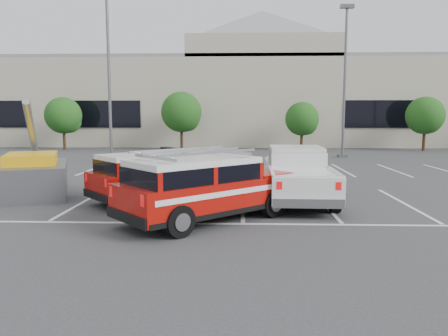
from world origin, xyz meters
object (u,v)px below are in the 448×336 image
(tree_left, at_px, (65,117))
(light_pole_left, at_px, (109,77))
(tree_mid_right, at_px, (303,120))
(fire_chief_suv, at_px, (164,179))
(white_pickup, at_px, (297,179))
(light_pole_mid, at_px, (345,82))
(utility_rig, at_px, (28,177))
(convention_building, at_px, (243,98))
(tree_mid_left, at_px, (183,114))
(ladder_suv, at_px, (206,192))
(tree_right, at_px, (426,117))

(tree_left, height_order, light_pole_left, light_pole_left)
(tree_mid_right, height_order, fire_chief_suv, tree_mid_right)
(tree_mid_right, bearing_deg, tree_left, 180.00)
(white_pickup, bearing_deg, tree_mid_right, 82.69)
(tree_left, height_order, light_pole_mid, light_pole_mid)
(light_pole_mid, relative_size, utility_rig, 2.12)
(convention_building, xyz_separation_m, fire_chief_suv, (-2.92, -31.40, -3.98))
(light_pole_left, relative_size, white_pickup, 1.71)
(tree_left, relative_size, light_pole_left, 0.43)
(tree_mid_left, bearing_deg, ladder_suv, -81.05)
(convention_building, distance_m, tree_mid_left, 11.19)
(tree_left, bearing_deg, tree_right, 0.00)
(tree_mid_left, height_order, tree_mid_right, tree_mid_left)
(tree_mid_left, bearing_deg, tree_right, -0.00)
(convention_building, relative_size, tree_right, 13.58)
(tree_mid_right, bearing_deg, ladder_suv, -104.04)
(convention_building, xyz_separation_m, light_pole_mid, (6.82, -15.86, 0.47))
(tree_left, distance_m, ladder_suv, 28.25)
(tree_mid_left, height_order, ladder_suv, tree_mid_left)
(convention_building, bearing_deg, light_pole_left, -112.39)
(convention_building, distance_m, white_pickup, 31.49)
(tree_mid_right, distance_m, utility_rig, 24.76)
(light_pole_mid, xyz_separation_m, fire_chief_suv, (-9.74, -15.54, -4.45))
(ladder_suv, relative_size, utility_rig, 1.06)
(tree_left, height_order, fire_chief_suv, tree_left)
(tree_left, height_order, white_pickup, tree_left)
(tree_left, distance_m, tree_mid_right, 20.00)
(light_pole_left, xyz_separation_m, white_pickup, (9.90, -11.33, -4.46))
(tree_right, relative_size, white_pickup, 0.74)
(convention_building, relative_size, white_pickup, 10.04)
(ladder_suv, bearing_deg, convention_building, 135.64)
(light_pole_left, relative_size, fire_chief_suv, 2.02)
(tree_right, distance_m, white_pickup, 25.20)
(convention_building, relative_size, ladder_suv, 11.72)
(tree_mid_right, height_order, tree_right, tree_right)
(tree_right, distance_m, fire_chief_suv, 28.07)
(light_pole_left, xyz_separation_m, light_pole_mid, (15.00, 4.00, 0.00))
(tree_mid_left, relative_size, tree_right, 1.10)
(convention_building, bearing_deg, ladder_suv, -92.04)
(tree_mid_left, distance_m, utility_rig, 21.40)
(light_pole_left, xyz_separation_m, utility_rig, (0.22, -11.03, -4.49))
(convention_building, distance_m, ladder_suv, 34.60)
(tree_mid_left, relative_size, white_pickup, 0.81)
(fire_chief_suv, relative_size, white_pickup, 0.85)
(white_pickup, bearing_deg, ladder_suv, -131.71)
(light_pole_left, distance_m, utility_rig, 11.91)
(light_pole_left, height_order, white_pickup, light_pole_left)
(tree_left, xyz_separation_m, light_pole_mid, (21.91, -6.05, 2.41))
(convention_building, xyz_separation_m, utility_rig, (-7.96, -30.89, -4.02))
(utility_rig, bearing_deg, white_pickup, -22.83)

